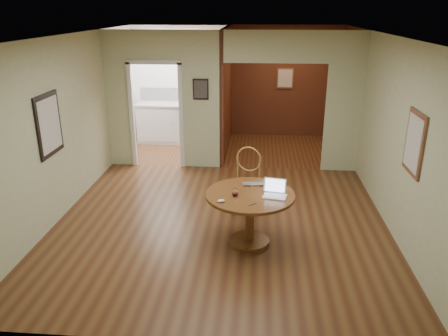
# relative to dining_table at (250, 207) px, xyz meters

# --- Properties ---
(floor) EXTENTS (5.00, 5.00, 0.00)m
(floor) POSITION_rel_dining_table_xyz_m (-0.45, 0.52, -0.55)
(floor) COLOR #4A2615
(floor) RESTS_ON ground
(room_shell) EXTENTS (5.20, 7.50, 5.00)m
(room_shell) POSITION_rel_dining_table_xyz_m (-0.92, 3.61, 0.73)
(room_shell) COLOR white
(room_shell) RESTS_ON ground
(dining_table) EXTENTS (1.20, 1.20, 0.75)m
(dining_table) POSITION_rel_dining_table_xyz_m (0.00, 0.00, 0.00)
(dining_table) COLOR brown
(dining_table) RESTS_ON ground
(chair) EXTENTS (0.56, 0.56, 1.06)m
(chair) POSITION_rel_dining_table_xyz_m (-0.08, 1.00, 0.03)
(chair) COLOR olive
(chair) RESTS_ON ground
(open_laptop) EXTENTS (0.34, 0.31, 0.21)m
(open_laptop) POSITION_rel_dining_table_xyz_m (0.33, -0.02, 0.25)
(open_laptop) COLOR silver
(open_laptop) RESTS_ON dining_table
(closed_laptop) EXTENTS (0.35, 0.24, 0.03)m
(closed_laptop) POSITION_rel_dining_table_xyz_m (0.06, 0.26, 0.21)
(closed_laptop) COLOR silver
(closed_laptop) RESTS_ON dining_table
(mouse) EXTENTS (0.11, 0.09, 0.04)m
(mouse) POSITION_rel_dining_table_xyz_m (-0.36, -0.31, 0.21)
(mouse) COLOR silver
(mouse) RESTS_ON dining_table
(wine_glass) EXTENTS (0.09, 0.09, 0.10)m
(wine_glass) POSITION_rel_dining_table_xyz_m (-0.20, -0.10, 0.25)
(wine_glass) COLOR white
(wine_glass) RESTS_ON dining_table
(pen) EXTENTS (0.10, 0.09, 0.01)m
(pen) POSITION_rel_dining_table_xyz_m (0.04, -0.35, 0.20)
(pen) COLOR #0C1355
(pen) RESTS_ON dining_table
(kitchen_cabinet) EXTENTS (2.06, 0.60, 0.94)m
(kitchen_cabinet) POSITION_rel_dining_table_xyz_m (-1.80, 4.72, -0.08)
(kitchen_cabinet) COLOR white
(kitchen_cabinet) RESTS_ON ground
(grocery_bag) EXTENTS (0.31, 0.27, 0.29)m
(grocery_bag) POSITION_rel_dining_table_xyz_m (-1.01, 4.72, 0.53)
(grocery_bag) COLOR #C4A98F
(grocery_bag) RESTS_ON kitchen_cabinet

